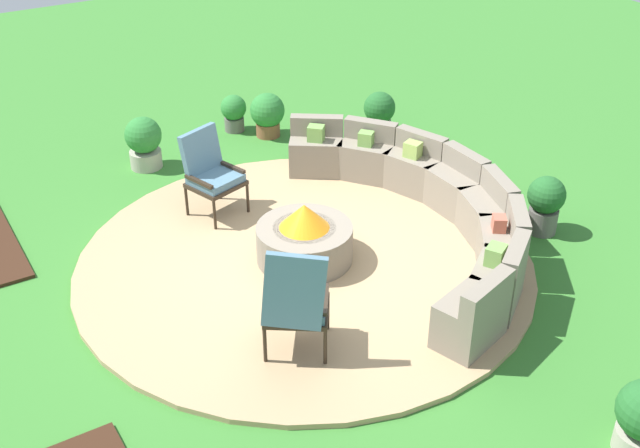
{
  "coord_description": "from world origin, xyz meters",
  "views": [
    {
      "loc": [
        6.33,
        -3.66,
        4.9
      ],
      "look_at": [
        0.0,
        0.2,
        0.45
      ],
      "focal_mm": 44.05,
      "sensor_mm": 36.0,
      "label": 1
    }
  ],
  "objects_px": {
    "fire_pit": "(304,239)",
    "curved_stone_bench": "(433,207)",
    "lounge_chair_front_right": "(296,301)",
    "potted_plant_2": "(144,141)",
    "potted_plant_0": "(267,113)",
    "potted_plant_3": "(546,202)",
    "potted_plant_1": "(379,112)",
    "lounge_chair_front_left": "(210,171)",
    "potted_plant_4": "(234,111)"
  },
  "relations": [
    {
      "from": "potted_plant_1",
      "to": "potted_plant_4",
      "type": "height_order",
      "value": "potted_plant_1"
    },
    {
      "from": "fire_pit",
      "to": "potted_plant_4",
      "type": "height_order",
      "value": "fire_pit"
    },
    {
      "from": "lounge_chair_front_right",
      "to": "potted_plant_1",
      "type": "distance_m",
      "value": 5.16
    },
    {
      "from": "fire_pit",
      "to": "potted_plant_2",
      "type": "height_order",
      "value": "fire_pit"
    },
    {
      "from": "lounge_chair_front_right",
      "to": "potted_plant_4",
      "type": "height_order",
      "value": "lounge_chair_front_right"
    },
    {
      "from": "potted_plant_3",
      "to": "lounge_chair_front_right",
      "type": "bearing_deg",
      "value": -83.0
    },
    {
      "from": "fire_pit",
      "to": "potted_plant_4",
      "type": "distance_m",
      "value": 3.79
    },
    {
      "from": "potted_plant_2",
      "to": "potted_plant_3",
      "type": "distance_m",
      "value": 5.32
    },
    {
      "from": "potted_plant_0",
      "to": "curved_stone_bench",
      "type": "bearing_deg",
      "value": 5.37
    },
    {
      "from": "lounge_chair_front_left",
      "to": "potted_plant_2",
      "type": "distance_m",
      "value": 1.72
    },
    {
      "from": "lounge_chair_front_left",
      "to": "potted_plant_3",
      "type": "relative_size",
      "value": 1.47
    },
    {
      "from": "curved_stone_bench",
      "to": "lounge_chair_front_right",
      "type": "xyz_separation_m",
      "value": [
        1.08,
        -2.46,
        0.27
      ]
    },
    {
      "from": "potted_plant_1",
      "to": "lounge_chair_front_right",
      "type": "bearing_deg",
      "value": -43.64
    },
    {
      "from": "fire_pit",
      "to": "lounge_chair_front_left",
      "type": "relative_size",
      "value": 1.01
    },
    {
      "from": "curved_stone_bench",
      "to": "potted_plant_1",
      "type": "relative_size",
      "value": 6.72
    },
    {
      "from": "lounge_chair_front_right",
      "to": "potted_plant_1",
      "type": "bearing_deg",
      "value": 80.74
    },
    {
      "from": "fire_pit",
      "to": "curved_stone_bench",
      "type": "bearing_deg",
      "value": 81.52
    },
    {
      "from": "fire_pit",
      "to": "potted_plant_0",
      "type": "distance_m",
      "value": 3.48
    },
    {
      "from": "potted_plant_1",
      "to": "potted_plant_4",
      "type": "bearing_deg",
      "value": -125.44
    },
    {
      "from": "lounge_chair_front_left",
      "to": "lounge_chair_front_right",
      "type": "height_order",
      "value": "lounge_chair_front_right"
    },
    {
      "from": "lounge_chair_front_left",
      "to": "potted_plant_1",
      "type": "relative_size",
      "value": 1.58
    },
    {
      "from": "potted_plant_1",
      "to": "curved_stone_bench",
      "type": "bearing_deg",
      "value": -22.55
    },
    {
      "from": "lounge_chair_front_left",
      "to": "lounge_chair_front_right",
      "type": "distance_m",
      "value": 2.86
    },
    {
      "from": "potted_plant_0",
      "to": "potted_plant_1",
      "type": "relative_size",
      "value": 0.99
    },
    {
      "from": "curved_stone_bench",
      "to": "potted_plant_4",
      "type": "relative_size",
      "value": 8.01
    },
    {
      "from": "curved_stone_bench",
      "to": "potted_plant_0",
      "type": "distance_m",
      "value": 3.5
    },
    {
      "from": "lounge_chair_front_left",
      "to": "potted_plant_0",
      "type": "bearing_deg",
      "value": -151.87
    },
    {
      "from": "potted_plant_2",
      "to": "potted_plant_0",
      "type": "bearing_deg",
      "value": 91.19
    },
    {
      "from": "potted_plant_3",
      "to": "potted_plant_1",
      "type": "bearing_deg",
      "value": -178.85
    },
    {
      "from": "potted_plant_0",
      "to": "potted_plant_3",
      "type": "height_order",
      "value": "potted_plant_3"
    },
    {
      "from": "potted_plant_2",
      "to": "lounge_chair_front_left",
      "type": "bearing_deg",
      "value": 7.8
    },
    {
      "from": "potted_plant_1",
      "to": "potted_plant_4",
      "type": "xyz_separation_m",
      "value": [
        -1.26,
        -1.77,
        -0.05
      ]
    },
    {
      "from": "fire_pit",
      "to": "potted_plant_0",
      "type": "height_order",
      "value": "fire_pit"
    },
    {
      "from": "lounge_chair_front_left",
      "to": "potted_plant_2",
      "type": "xyz_separation_m",
      "value": [
        -1.69,
        -0.23,
        -0.23
      ]
    },
    {
      "from": "potted_plant_0",
      "to": "fire_pit",
      "type": "bearing_deg",
      "value": -21.36
    },
    {
      "from": "fire_pit",
      "to": "curved_stone_bench",
      "type": "xyz_separation_m",
      "value": [
        0.24,
        1.6,
        0.04
      ]
    },
    {
      "from": "potted_plant_3",
      "to": "fire_pit",
      "type": "bearing_deg",
      "value": -107.57
    },
    {
      "from": "potted_plant_0",
      "to": "potted_plant_2",
      "type": "relative_size",
      "value": 0.91
    },
    {
      "from": "lounge_chair_front_right",
      "to": "potted_plant_3",
      "type": "distance_m",
      "value": 3.66
    },
    {
      "from": "potted_plant_2",
      "to": "potted_plant_3",
      "type": "xyz_separation_m",
      "value": [
        4.08,
        3.41,
        0.02
      ]
    },
    {
      "from": "potted_plant_1",
      "to": "potted_plant_2",
      "type": "relative_size",
      "value": 0.92
    },
    {
      "from": "potted_plant_2",
      "to": "lounge_chair_front_right",
      "type": "bearing_deg",
      "value": -2.65
    },
    {
      "from": "potted_plant_0",
      "to": "potted_plant_3",
      "type": "bearing_deg",
      "value": 19.94
    },
    {
      "from": "lounge_chair_front_left",
      "to": "potted_plant_0",
      "type": "distance_m",
      "value": 2.43
    },
    {
      "from": "curved_stone_bench",
      "to": "potted_plant_1",
      "type": "bearing_deg",
      "value": 157.45
    },
    {
      "from": "fire_pit",
      "to": "potted_plant_3",
      "type": "bearing_deg",
      "value": 72.43
    },
    {
      "from": "curved_stone_bench",
      "to": "lounge_chair_front_left",
      "type": "bearing_deg",
      "value": -130.91
    },
    {
      "from": "potted_plant_0",
      "to": "lounge_chair_front_left",
      "type": "bearing_deg",
      "value": -44.26
    },
    {
      "from": "lounge_chair_front_right",
      "to": "fire_pit",
      "type": "bearing_deg",
      "value": 91.22
    },
    {
      "from": "potted_plant_3",
      "to": "potted_plant_4",
      "type": "xyz_separation_m",
      "value": [
        -4.55,
        -1.84,
        -0.09
      ]
    }
  ]
}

